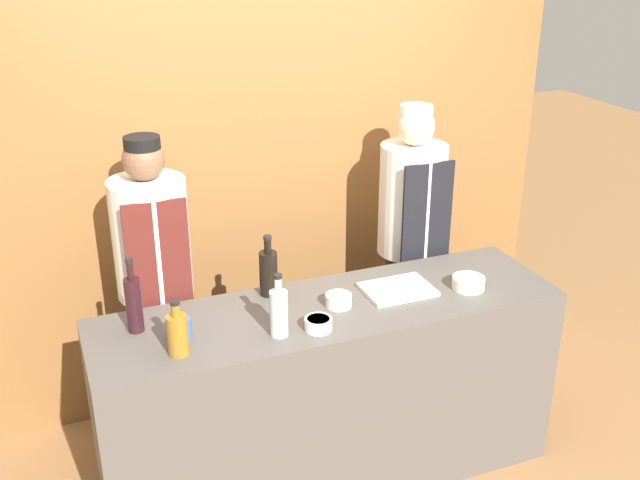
{
  "coord_description": "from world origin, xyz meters",
  "views": [
    {
      "loc": [
        -1.15,
        -2.76,
        2.56
      ],
      "look_at": [
        0.0,
        0.12,
        1.22
      ],
      "focal_mm": 42.0,
      "sensor_mm": 36.0,
      "label": 1
    }
  ],
  "objects_px": {
    "bottle_wine": "(134,303)",
    "chef_right": "(410,245)",
    "cup_blue": "(181,328)",
    "sauce_bowl_yellow": "(318,323)",
    "bottle_amber": "(178,333)",
    "sauce_bowl_red": "(339,300)",
    "chef_left": "(156,291)",
    "cutting_board": "(398,289)",
    "bottle_soy": "(268,272)",
    "sauce_bowl_purple": "(468,282)",
    "bottle_clear": "(279,312)"
  },
  "relations": [
    {
      "from": "sauce_bowl_purple",
      "to": "chef_right",
      "type": "distance_m",
      "value": 0.61
    },
    {
      "from": "sauce_bowl_purple",
      "to": "sauce_bowl_red",
      "type": "distance_m",
      "value": 0.64
    },
    {
      "from": "sauce_bowl_red",
      "to": "sauce_bowl_purple",
      "type": "bearing_deg",
      "value": -6.06
    },
    {
      "from": "cup_blue",
      "to": "chef_left",
      "type": "xyz_separation_m",
      "value": [
        -0.01,
        0.55,
        -0.09
      ]
    },
    {
      "from": "bottle_amber",
      "to": "bottle_clear",
      "type": "distance_m",
      "value": 0.42
    },
    {
      "from": "sauce_bowl_red",
      "to": "bottle_wine",
      "type": "height_order",
      "value": "bottle_wine"
    },
    {
      "from": "sauce_bowl_red",
      "to": "bottle_soy",
      "type": "xyz_separation_m",
      "value": [
        -0.26,
        0.23,
        0.08
      ]
    },
    {
      "from": "bottle_amber",
      "to": "sauce_bowl_purple",
      "type": "bearing_deg",
      "value": 2.67
    },
    {
      "from": "bottle_clear",
      "to": "cup_blue",
      "type": "height_order",
      "value": "bottle_clear"
    },
    {
      "from": "sauce_bowl_red",
      "to": "bottle_wine",
      "type": "relative_size",
      "value": 0.35
    },
    {
      "from": "sauce_bowl_purple",
      "to": "chef_left",
      "type": "height_order",
      "value": "chef_left"
    },
    {
      "from": "sauce_bowl_red",
      "to": "chef_left",
      "type": "distance_m",
      "value": 0.91
    },
    {
      "from": "cup_blue",
      "to": "bottle_wine",
      "type": "bearing_deg",
      "value": 141.41
    },
    {
      "from": "chef_left",
      "to": "chef_right",
      "type": "bearing_deg",
      "value": -0.0
    },
    {
      "from": "bottle_clear",
      "to": "cutting_board",
      "type": "bearing_deg",
      "value": 14.82
    },
    {
      "from": "chef_right",
      "to": "bottle_amber",
      "type": "bearing_deg",
      "value": -154.63
    },
    {
      "from": "sauce_bowl_red",
      "to": "cup_blue",
      "type": "relative_size",
      "value": 1.3
    },
    {
      "from": "sauce_bowl_yellow",
      "to": "bottle_amber",
      "type": "distance_m",
      "value": 0.6
    },
    {
      "from": "sauce_bowl_yellow",
      "to": "cutting_board",
      "type": "bearing_deg",
      "value": 21.85
    },
    {
      "from": "sauce_bowl_red",
      "to": "bottle_clear",
      "type": "distance_m",
      "value": 0.37
    },
    {
      "from": "sauce_bowl_red",
      "to": "chef_right",
      "type": "height_order",
      "value": "chef_right"
    },
    {
      "from": "bottle_amber",
      "to": "cup_blue",
      "type": "relative_size",
      "value": 2.6
    },
    {
      "from": "sauce_bowl_red",
      "to": "cutting_board",
      "type": "distance_m",
      "value": 0.32
    },
    {
      "from": "sauce_bowl_red",
      "to": "cutting_board",
      "type": "xyz_separation_m",
      "value": [
        0.32,
        0.03,
        -0.02
      ]
    },
    {
      "from": "bottle_soy",
      "to": "chef_right",
      "type": "distance_m",
      "value": 0.97
    },
    {
      "from": "cutting_board",
      "to": "chef_left",
      "type": "bearing_deg",
      "value": 154.18
    },
    {
      "from": "sauce_bowl_red",
      "to": "sauce_bowl_yellow",
      "type": "bearing_deg",
      "value": -135.04
    },
    {
      "from": "cutting_board",
      "to": "bottle_wine",
      "type": "xyz_separation_m",
      "value": [
        -1.2,
        0.09,
        0.12
      ]
    },
    {
      "from": "sauce_bowl_purple",
      "to": "chef_left",
      "type": "bearing_deg",
      "value": 156.26
    },
    {
      "from": "sauce_bowl_purple",
      "to": "bottle_wine",
      "type": "height_order",
      "value": "bottle_wine"
    },
    {
      "from": "sauce_bowl_red",
      "to": "bottle_amber",
      "type": "relative_size",
      "value": 0.5
    },
    {
      "from": "bottle_soy",
      "to": "bottle_clear",
      "type": "xyz_separation_m",
      "value": [
        -0.08,
        -0.37,
        -0.01
      ]
    },
    {
      "from": "sauce_bowl_purple",
      "to": "bottle_clear",
      "type": "height_order",
      "value": "bottle_clear"
    },
    {
      "from": "cup_blue",
      "to": "chef_right",
      "type": "relative_size",
      "value": 0.05
    },
    {
      "from": "bottle_amber",
      "to": "chef_left",
      "type": "height_order",
      "value": "chef_left"
    },
    {
      "from": "bottle_wine",
      "to": "chef_right",
      "type": "height_order",
      "value": "chef_right"
    },
    {
      "from": "bottle_amber",
      "to": "sauce_bowl_yellow",
      "type": "bearing_deg",
      "value": -2.87
    },
    {
      "from": "cutting_board",
      "to": "chef_right",
      "type": "relative_size",
      "value": 0.19
    },
    {
      "from": "bottle_amber",
      "to": "chef_left",
      "type": "xyz_separation_m",
      "value": [
        0.03,
        0.67,
        -0.13
      ]
    },
    {
      "from": "sauce_bowl_red",
      "to": "bottle_wine",
      "type": "xyz_separation_m",
      "value": [
        -0.89,
        0.12,
        0.1
      ]
    },
    {
      "from": "cutting_board",
      "to": "bottle_wine",
      "type": "distance_m",
      "value": 1.21
    },
    {
      "from": "bottle_wine",
      "to": "sauce_bowl_purple",
      "type": "bearing_deg",
      "value": -6.93
    },
    {
      "from": "cutting_board",
      "to": "cup_blue",
      "type": "height_order",
      "value": "cup_blue"
    },
    {
      "from": "sauce_bowl_yellow",
      "to": "bottle_amber",
      "type": "xyz_separation_m",
      "value": [
        -0.59,
        0.03,
        0.06
      ]
    },
    {
      "from": "bottle_soy",
      "to": "bottle_amber",
      "type": "bearing_deg",
      "value": -144.21
    },
    {
      "from": "sauce_bowl_purple",
      "to": "cup_blue",
      "type": "xyz_separation_m",
      "value": [
        -1.36,
        0.05,
        0.01
      ]
    },
    {
      "from": "sauce_bowl_red",
      "to": "chef_left",
      "type": "xyz_separation_m",
      "value": [
        -0.73,
        0.53,
        -0.07
      ]
    },
    {
      "from": "cup_blue",
      "to": "chef_left",
      "type": "relative_size",
      "value": 0.06
    },
    {
      "from": "cutting_board",
      "to": "bottle_soy",
      "type": "bearing_deg",
      "value": 160.84
    },
    {
      "from": "bottle_amber",
      "to": "chef_left",
      "type": "relative_size",
      "value": 0.14
    }
  ]
}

